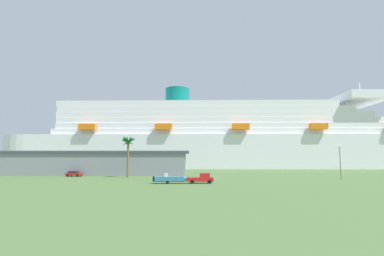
{
  "coord_description": "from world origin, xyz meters",
  "views": [
    {
      "loc": [
        -2.61,
        -81.17,
        5.62
      ],
      "look_at": [
        -7.51,
        46.0,
        18.03
      ],
      "focal_mm": 28.08,
      "sensor_mm": 36.0,
      "label": 1
    }
  ],
  "objects_px": {
    "street_lamp": "(340,158)",
    "small_boat_on_trailer": "(172,179)",
    "pickup_truck": "(201,178)",
    "cruise_ship": "(240,141)",
    "parked_car_red_hatchback": "(74,174)",
    "parked_car_blue_suv": "(118,172)",
    "palm_tree": "(128,145)"
  },
  "relations": [
    {
      "from": "street_lamp",
      "to": "small_boat_on_trailer",
      "type": "bearing_deg",
      "value": -163.93
    },
    {
      "from": "small_boat_on_trailer",
      "to": "street_lamp",
      "type": "relative_size",
      "value": 1.01
    },
    {
      "from": "street_lamp",
      "to": "parked_car_red_hatchback",
      "type": "relative_size",
      "value": 1.77
    },
    {
      "from": "palm_tree",
      "to": "street_lamp",
      "type": "relative_size",
      "value": 1.33
    },
    {
      "from": "parked_car_red_hatchback",
      "to": "cruise_ship",
      "type": "bearing_deg",
      "value": 52.16
    },
    {
      "from": "cruise_ship",
      "to": "palm_tree",
      "type": "height_order",
      "value": "cruise_ship"
    },
    {
      "from": "palm_tree",
      "to": "parked_car_red_hatchback",
      "type": "height_order",
      "value": "palm_tree"
    },
    {
      "from": "pickup_truck",
      "to": "palm_tree",
      "type": "height_order",
      "value": "palm_tree"
    },
    {
      "from": "street_lamp",
      "to": "parked_car_blue_suv",
      "type": "distance_m",
      "value": 64.71
    },
    {
      "from": "pickup_truck",
      "to": "palm_tree",
      "type": "xyz_separation_m",
      "value": [
        -20.69,
        17.9,
        7.88
      ]
    },
    {
      "from": "cruise_ship",
      "to": "parked_car_blue_suv",
      "type": "distance_m",
      "value": 80.86
    },
    {
      "from": "small_boat_on_trailer",
      "to": "parked_car_red_hatchback",
      "type": "relative_size",
      "value": 1.79
    },
    {
      "from": "small_boat_on_trailer",
      "to": "parked_car_red_hatchback",
      "type": "bearing_deg",
      "value": 144.54
    },
    {
      "from": "parked_car_red_hatchback",
      "to": "pickup_truck",
      "type": "bearing_deg",
      "value": -29.79
    },
    {
      "from": "cruise_ship",
      "to": "pickup_truck",
      "type": "height_order",
      "value": "cruise_ship"
    },
    {
      "from": "palm_tree",
      "to": "street_lamp",
      "type": "height_order",
      "value": "palm_tree"
    },
    {
      "from": "cruise_ship",
      "to": "small_boat_on_trailer",
      "type": "bearing_deg",
      "value": -105.25
    },
    {
      "from": "pickup_truck",
      "to": "street_lamp",
      "type": "bearing_deg",
      "value": 17.69
    },
    {
      "from": "cruise_ship",
      "to": "small_boat_on_trailer",
      "type": "xyz_separation_m",
      "value": [
        -26.14,
        -95.86,
        -13.17
      ]
    },
    {
      "from": "parked_car_blue_suv",
      "to": "street_lamp",
      "type": "bearing_deg",
      "value": -17.48
    },
    {
      "from": "parked_car_red_hatchback",
      "to": "parked_car_blue_suv",
      "type": "bearing_deg",
      "value": 40.57
    },
    {
      "from": "pickup_truck",
      "to": "parked_car_red_hatchback",
      "type": "height_order",
      "value": "pickup_truck"
    },
    {
      "from": "small_boat_on_trailer",
      "to": "street_lamp",
      "type": "xyz_separation_m",
      "value": [
        41.01,
        11.81,
        4.57
      ]
    },
    {
      "from": "small_boat_on_trailer",
      "to": "parked_car_red_hatchback",
      "type": "distance_m",
      "value": 38.19
    },
    {
      "from": "street_lamp",
      "to": "parked_car_blue_suv",
      "type": "bearing_deg",
      "value": 162.52
    },
    {
      "from": "small_boat_on_trailer",
      "to": "street_lamp",
      "type": "bearing_deg",
      "value": 16.07
    },
    {
      "from": "cruise_ship",
      "to": "street_lamp",
      "type": "bearing_deg",
      "value": -79.97
    },
    {
      "from": "pickup_truck",
      "to": "small_boat_on_trailer",
      "type": "relative_size",
      "value": 0.67
    },
    {
      "from": "small_boat_on_trailer",
      "to": "palm_tree",
      "type": "relative_size",
      "value": 0.76
    },
    {
      "from": "cruise_ship",
      "to": "pickup_truck",
      "type": "relative_size",
      "value": 43.28
    },
    {
      "from": "small_boat_on_trailer",
      "to": "street_lamp",
      "type": "distance_m",
      "value": 42.92
    },
    {
      "from": "pickup_truck",
      "to": "parked_car_blue_suv",
      "type": "xyz_separation_m",
      "value": [
        -26.84,
        30.46,
        -0.21
      ]
    }
  ]
}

